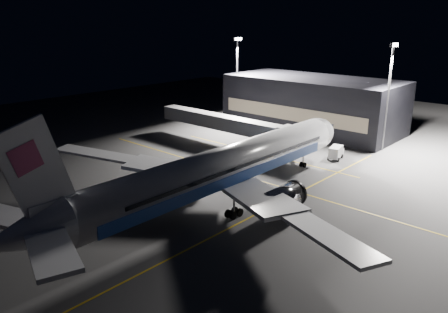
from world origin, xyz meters
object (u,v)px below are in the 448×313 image
object	(u,v)px
floodlight_mast_north	(237,72)
safety_cone_a	(195,183)
airliner	(220,169)
jet_bridge	(231,124)
safety_cone_b	(184,170)
floodlight_mast_south	(389,88)
service_truck	(336,152)
baggage_tug	(181,182)
safety_cone_c	(224,185)

from	to	relation	value
floodlight_mast_north	safety_cone_a	xyz separation A→B (m)	(-38.23, -24.12, -12.05)
floodlight_mast_north	safety_cone_a	world-z (taller)	floodlight_mast_north
airliner	jet_bridge	distance (m)	29.31
floodlight_mast_north	safety_cone_b	bearing A→B (deg)	-152.55
floodlight_mast_north	floodlight_mast_south	distance (m)	38.00
floodlight_mast_north	service_truck	size ratio (longest dim) A/B	4.16
service_truck	baggage_tug	bearing A→B (deg)	147.20
jet_bridge	service_truck	xyz separation A→B (m)	(6.86, -19.96, -3.30)
safety_cone_a	safety_cone_c	xyz separation A→B (m)	(2.37, -3.87, -0.02)
floodlight_mast_south	safety_cone_a	bearing A→B (deg)	160.04
floodlight_mast_north	safety_cone_a	distance (m)	46.78
floodlight_mast_north	safety_cone_b	size ratio (longest dim) A/B	37.30
airliner	floodlight_mast_south	size ratio (longest dim) A/B	2.97
safety_cone_b	safety_cone_c	size ratio (longest dim) A/B	0.92
baggage_tug	safety_cone_a	world-z (taller)	baggage_tug
service_truck	jet_bridge	bearing A→B (deg)	96.04
floodlight_mast_north	baggage_tug	size ratio (longest dim) A/B	8.23
baggage_tug	safety_cone_c	distance (m)	6.58
baggage_tug	safety_cone_a	bearing A→B (deg)	-17.36
airliner	floodlight_mast_north	size ratio (longest dim) A/B	2.97
service_truck	safety_cone_a	xyz separation A→B (m)	(-27.09, 9.77, -0.96)
jet_bridge	safety_cone_a	distance (m)	23.05
safety_cone_c	floodlight_mast_north	bearing A→B (deg)	37.97
airliner	service_truck	xyz separation A→B (m)	(29.94, -1.90, -3.88)
airliner	floodlight_mast_north	distance (m)	52.56
safety_cone_b	airliner	bearing A→B (deg)	-112.71
floodlight_mast_south	safety_cone_b	xyz separation A→B (m)	(-35.38, 19.62, -12.09)
service_truck	safety_cone_c	size ratio (longest dim) A/B	8.23
floodlight_mast_north	safety_cone_a	size ratio (longest dim) A/B	31.82
floodlight_mast_south	service_truck	xyz separation A→B (m)	(-11.14, 4.11, -11.09)
baggage_tug	airliner	bearing A→B (deg)	-91.15
safety_cone_c	safety_cone_a	bearing A→B (deg)	121.49
airliner	safety_cone_c	world-z (taller)	airliner
baggage_tug	floodlight_mast_south	bearing A→B (deg)	-17.00
floodlight_mast_south	service_truck	distance (m)	16.25
baggage_tug	safety_cone_b	bearing A→B (deg)	47.10
jet_bridge	floodlight_mast_north	distance (m)	24.06
jet_bridge	floodlight_mast_south	world-z (taller)	floodlight_mast_south
floodlight_mast_north	safety_cone_c	xyz separation A→B (m)	(-35.86, -27.99, -12.07)
floodlight_mast_south	safety_cone_a	size ratio (longest dim) A/B	31.82
jet_bridge	safety_cone_c	distance (m)	23.13
safety_cone_a	safety_cone_c	distance (m)	4.54
floodlight_mast_south	floodlight_mast_north	bearing A→B (deg)	90.00
floodlight_mast_south	airliner	bearing A→B (deg)	171.67
jet_bridge	baggage_tug	size ratio (longest dim) A/B	13.67
safety_cone_a	safety_cone_c	world-z (taller)	safety_cone_a
jet_bridge	floodlight_mast_south	bearing A→B (deg)	-53.21
safety_cone_c	safety_cone_b	bearing A→B (deg)	87.14
baggage_tug	safety_cone_c	xyz separation A→B (m)	(4.59, -4.69, -0.51)
baggage_tug	safety_cone_a	size ratio (longest dim) A/B	3.87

